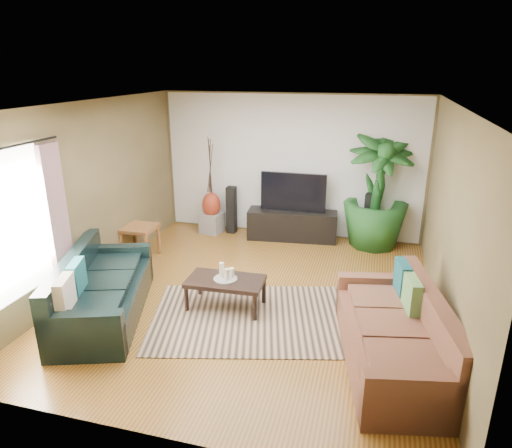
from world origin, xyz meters
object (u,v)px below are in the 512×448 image
(potted_plant, at_px, (377,192))
(speaker_right, at_px, (369,220))
(television, at_px, (293,192))
(pedestal, at_px, (212,223))
(sofa_left, at_px, (103,286))
(coffee_table, at_px, (226,293))
(vase, at_px, (211,205))
(tv_stand, at_px, (292,225))
(speaker_left, at_px, (232,210))
(sofa_right, at_px, (393,329))
(side_table, at_px, (140,242))

(potted_plant, bearing_deg, speaker_right, 180.00)
(television, xyz_separation_m, pedestal, (-1.61, -0.08, -0.73))
(sofa_left, xyz_separation_m, coffee_table, (1.48, 0.61, -0.21))
(pedestal, bearing_deg, coffee_table, -66.12)
(sofa_left, distance_m, vase, 3.40)
(tv_stand, bearing_deg, television, 83.87)
(potted_plant, relative_size, pedestal, 5.26)
(speaker_left, bearing_deg, sofa_right, -47.83)
(tv_stand, relative_size, speaker_left, 1.80)
(speaker_right, xyz_separation_m, vase, (-3.02, -0.10, 0.08))
(tv_stand, relative_size, potted_plant, 0.81)
(sofa_left, relative_size, sofa_right, 0.99)
(sofa_left, xyz_separation_m, sofa_right, (3.66, -0.09, 0.00))
(speaker_left, height_order, pedestal, speaker_left)
(potted_plant, relative_size, vase, 4.11)
(side_table, bearing_deg, speaker_left, 55.04)
(sofa_right, relative_size, television, 1.77)
(speaker_left, bearing_deg, speaker_right, 1.96)
(sofa_left, distance_m, side_table, 1.94)
(tv_stand, height_order, television, television)
(sofa_left, bearing_deg, sofa_right, -110.20)
(coffee_table, relative_size, vase, 2.07)
(potted_plant, bearing_deg, vase, -178.23)
(television, height_order, speaker_right, television)
(tv_stand, bearing_deg, sofa_left, -124.57)
(sofa_right, height_order, vase, sofa_right)
(television, bearing_deg, coffee_table, -97.67)
(potted_plant, bearing_deg, tv_stand, -178.48)
(sofa_left, xyz_separation_m, vase, (0.25, 3.39, 0.15))
(speaker_right, bearing_deg, sofa_left, -125.10)
(coffee_table, relative_size, pedestal, 2.65)
(television, bearing_deg, vase, -177.29)
(sofa_right, height_order, coffee_table, sofa_right)
(speaker_left, xyz_separation_m, potted_plant, (2.74, 0.00, 0.56))
(tv_stand, bearing_deg, coffee_table, -103.86)
(speaker_left, relative_size, speaker_right, 0.95)
(vase, height_order, side_table, vase)
(speaker_right, bearing_deg, speaker_left, -171.87)
(television, bearing_deg, sofa_right, -63.24)
(side_table, bearing_deg, coffee_table, -32.47)
(vase, bearing_deg, sofa_right, -45.59)
(sofa_left, bearing_deg, speaker_right, -62.09)
(television, bearing_deg, speaker_right, 0.81)
(television, xyz_separation_m, vase, (-1.61, -0.08, -0.35))
(vase, bearing_deg, pedestal, 0.00)
(coffee_table, xyz_separation_m, pedestal, (-1.23, 2.78, -0.02))
(sofa_right, bearing_deg, speaker_left, -151.33)
(coffee_table, bearing_deg, vase, 111.79)
(coffee_table, relative_size, side_table, 1.81)
(tv_stand, bearing_deg, potted_plant, -4.61)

